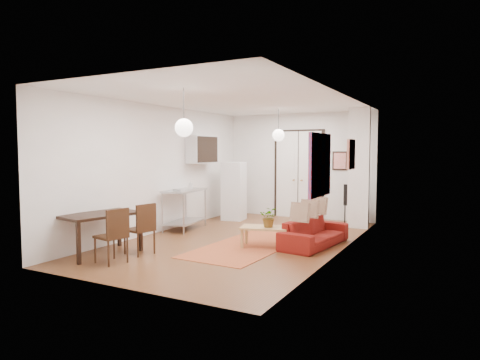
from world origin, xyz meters
The scene contains 27 objects.
floor centered at (0.00, 0.00, 0.00)m, with size 7.00×7.00×0.00m, color brown.
ceiling centered at (0.00, 0.00, 2.90)m, with size 4.20×7.00×0.02m, color white.
wall_back centered at (0.00, 3.50, 1.45)m, with size 4.20×0.02×2.90m, color silver.
wall_front centered at (0.00, -3.50, 1.45)m, with size 4.20×0.02×2.90m, color silver.
wall_left centered at (-2.10, 0.00, 1.45)m, with size 0.02×7.00×2.90m, color silver.
wall_right centered at (2.10, 0.00, 1.45)m, with size 0.02×7.00×2.90m, color silver.
double_doors centered at (0.00, 3.46, 1.20)m, with size 1.44×0.06×2.50m, color white.
stub_partition centered at (1.85, 2.55, 1.45)m, with size 0.50×0.10×2.90m, color silver.
wall_cabinet centered at (-1.92, 1.50, 1.90)m, with size 0.35×1.00×0.70m, color silver.
painting_popart centered at (2.08, -1.25, 1.65)m, with size 0.05×1.00×1.00m, color red.
painting_abstract centered at (2.08, 0.80, 1.80)m, with size 0.05×0.50×0.60m, color beige.
poster_back centered at (1.15, 3.47, 1.60)m, with size 0.40×0.03×0.50m, color red.
print_left centered at (-2.07, 2.00, 1.95)m, with size 0.03×0.44×0.54m, color brown.
pendant_back centered at (0.00, 2.00, 2.25)m, with size 0.30×0.30×0.80m.
pendant_front centered at (0.00, -2.00, 2.25)m, with size 0.30×0.30×0.80m.
kilim_rug centered at (0.38, -0.03, 0.00)m, with size 1.40×3.74×0.01m, color #C05D30.
sofa centered at (1.52, 0.23, 0.26)m, with size 0.70×1.79×0.52m, color maroon.
coffee_table centered at (0.70, -0.34, 0.35)m, with size 1.00×0.72×0.40m.
potted_plant centered at (0.80, -0.34, 0.60)m, with size 0.30×0.35×0.39m, color #327034.
kitchen_counter centered at (-1.75, 0.47, 0.62)m, with size 0.79×1.32×0.95m.
bowl centered at (-1.75, 0.17, 0.98)m, with size 0.22×0.22×0.05m, color white.
soap_bottle centered at (-1.75, 0.72, 1.05)m, with size 0.09×0.09×0.20m, color teal.
fridge centered at (-1.41, 2.27, 0.78)m, with size 0.55×0.55×1.56m, color white.
dining_table centered at (-1.68, -2.24, 0.66)m, with size 1.03×1.48×0.75m.
dining_chair_near centered at (-1.08, -1.80, 0.54)m, with size 0.52×0.67×0.93m.
dining_chair_far centered at (-1.08, -2.50, 0.54)m, with size 0.52×0.67×0.93m.
black_side_chair centered at (1.67, 3.25, 0.60)m, with size 0.58×0.59×1.02m.
Camera 1 is at (4.11, -7.80, 1.88)m, focal length 32.00 mm.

